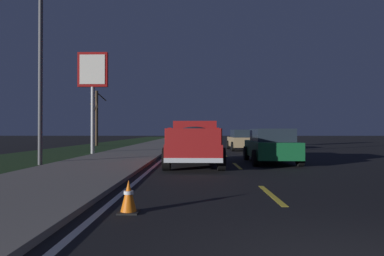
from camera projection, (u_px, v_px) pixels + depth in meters
The scene contains 11 objects.
ground at pixel (215, 147), 29.70m from camera, with size 144.00×144.00×0.00m, color black.
sidewalk_shoulder at pixel (151, 146), 29.77m from camera, with size 108.00×4.00×0.12m, color slate.
grass_verge at pixel (96, 147), 29.83m from camera, with size 108.00×6.00×0.01m, color #1E3819.
lane_markings at pixel (187, 146), 31.52m from camera, with size 108.00×3.54×0.01m.
pickup_truck at pixel (195, 142), 13.95m from camera, with size 5.45×2.33×1.87m.
sedan_green at pixel (271, 146), 14.98m from camera, with size 4.44×2.10×1.54m.
sedan_tan at pixel (242, 140), 25.09m from camera, with size 4.43×2.06×1.54m.
gas_price_sign at pixel (93, 78), 21.13m from camera, with size 0.27×1.90×6.45m.
street_light_near at pixel (47, 47), 14.16m from camera, with size 0.36×1.97×8.36m.
bare_tree_far at pixel (97, 116), 32.53m from camera, with size 1.85×1.69×5.39m.
traffic_cone_near at pixel (129, 197), 5.85m from camera, with size 0.36×0.36×0.58m.
Camera 1 is at (-2.74, 1.69, 1.44)m, focal length 31.13 mm.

